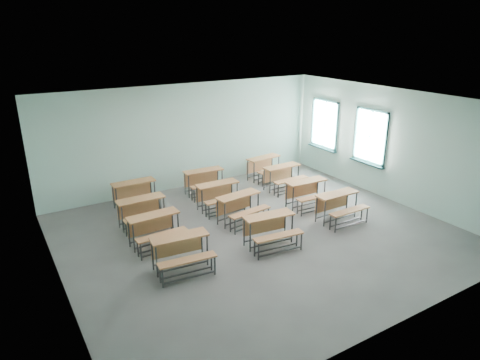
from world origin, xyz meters
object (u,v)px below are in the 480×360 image
object	(u,v)px
desk_unit_r2c0	(143,209)
desk_unit_r3c1	(205,179)
desk_unit_r0c1	(271,226)
desk_unit_r0c2	(340,203)
desk_unit_r1c1	(241,205)
desk_unit_r2c1	(219,193)
desk_unit_r1c0	(155,226)
desk_unit_r2c2	(284,174)
desk_unit_r3c0	(135,191)
desk_unit_r3c2	(266,165)
desk_unit_r1c2	(308,190)
desk_unit_r0c0	(182,249)

from	to	relation	value
desk_unit_r2c0	desk_unit_r3c1	size ratio (longest dim) A/B	0.97
desk_unit_r0c1	desk_unit_r0c2	world-z (taller)	same
desk_unit_r0c1	desk_unit_r1c1	distance (m)	1.43
desk_unit_r2c1	desk_unit_r0c2	bearing A→B (deg)	-43.57
desk_unit_r0c2	desk_unit_r1c1	world-z (taller)	same
desk_unit_r1c0	desk_unit_r1c1	size ratio (longest dim) A/B	0.95
desk_unit_r2c2	desk_unit_r3c1	world-z (taller)	same
desk_unit_r1c0	desk_unit_r2c2	distance (m)	4.87
desk_unit_r2c2	desk_unit_r2c0	bearing A→B (deg)	-177.19
desk_unit_r1c1	desk_unit_r3c0	world-z (taller)	same
desk_unit_r2c1	desk_unit_r1c0	bearing A→B (deg)	-153.41
desk_unit_r1c1	desk_unit_r3c2	world-z (taller)	same
desk_unit_r1c1	desk_unit_r3c2	xyz separation A→B (m)	(2.43, 2.41, 0.00)
desk_unit_r1c1	desk_unit_r1c2	bearing A→B (deg)	-9.63
desk_unit_r0c2	desk_unit_r2c0	xyz separation A→B (m)	(-4.44, 2.29, 0.00)
desk_unit_r0c0	desk_unit_r3c1	size ratio (longest dim) A/B	1.02
desk_unit_r1c0	desk_unit_r0c2	bearing A→B (deg)	-16.71
desk_unit_r1c0	desk_unit_r3c1	size ratio (longest dim) A/B	0.98
desk_unit_r0c1	desk_unit_r1c1	bearing A→B (deg)	93.46
desk_unit_r0c1	desk_unit_r2c1	bearing A→B (deg)	96.30
desk_unit_r0c2	desk_unit_r1c1	size ratio (longest dim) A/B	0.93
desk_unit_r3c0	desk_unit_r3c2	xyz separation A→B (m)	(4.41, 0.07, 0.00)
desk_unit_r2c0	desk_unit_r3c0	xyz separation A→B (m)	(0.24, 1.29, 0.00)
desk_unit_r0c1	desk_unit_r3c1	distance (m)	3.67
desk_unit_r3c2	desk_unit_r0c0	bearing A→B (deg)	-148.99
desk_unit_r1c1	desk_unit_r2c2	distance (m)	2.72
desk_unit_r1c2	desk_unit_r3c2	size ratio (longest dim) A/B	0.95
desk_unit_r3c1	desk_unit_r3c2	bearing A→B (deg)	7.57
desk_unit_r3c0	desk_unit_r2c2	bearing A→B (deg)	-12.83
desk_unit_r1c2	desk_unit_r3c1	distance (m)	3.09
desk_unit_r1c1	desk_unit_r3c2	size ratio (longest dim) A/B	1.00
desk_unit_r0c0	desk_unit_r3c0	xyz separation A→B (m)	(0.24, 3.66, 0.00)
desk_unit_r1c1	desk_unit_r3c1	world-z (taller)	same
desk_unit_r0c2	desk_unit_r0c1	bearing A→B (deg)	-175.56
desk_unit_r0c1	desk_unit_r3c0	size ratio (longest dim) A/B	1.07
desk_unit_r2c1	desk_unit_r3c2	xyz separation A→B (m)	(2.50, 1.38, 0.00)
desk_unit_r0c0	desk_unit_r3c0	world-z (taller)	same
desk_unit_r0c1	desk_unit_r2c0	xyz separation A→B (m)	(-2.15, 2.47, 0.00)
desk_unit_r0c0	desk_unit_r3c2	bearing A→B (deg)	44.57
desk_unit_r1c0	desk_unit_r3c2	bearing A→B (deg)	25.56
desk_unit_r3c0	desk_unit_r3c2	bearing A→B (deg)	0.92
desk_unit_r0c1	desk_unit_r1c2	world-z (taller)	same
desk_unit_r2c1	desk_unit_r3c0	size ratio (longest dim) A/B	1.01
desk_unit_r1c1	desk_unit_r1c2	world-z (taller)	same
desk_unit_r1c0	desk_unit_r3c0	distance (m)	2.40
desk_unit_r0c2	desk_unit_r2c1	xyz separation A→B (m)	(-2.28, 2.27, 0.00)
desk_unit_r3c0	desk_unit_r2c0	bearing A→B (deg)	-100.35
desk_unit_r2c1	desk_unit_r3c2	bearing A→B (deg)	30.22
desk_unit_r0c2	desk_unit_r2c0	world-z (taller)	same
desk_unit_r1c0	desk_unit_r1c2	xyz separation A→B (m)	(4.44, -0.06, 0.00)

